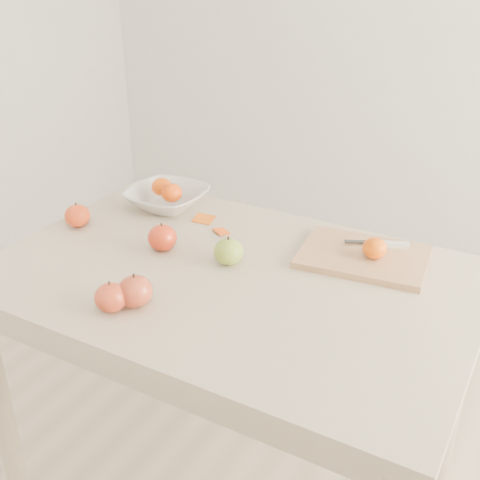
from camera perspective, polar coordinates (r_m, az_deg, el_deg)
The scene contains 14 objects.
table at distance 1.56m, azimuth -0.90°, elevation -6.28°, with size 1.20×0.80×0.75m.
cutting_board at distance 1.60m, azimuth 11.60°, elevation -1.54°, with size 0.32×0.24×0.02m, color tan.
board_tangerine at distance 1.56m, azimuth 12.64°, elevation -0.77°, with size 0.06×0.06×0.05m, color #D65407.
fruit_bowl at distance 1.88m, azimuth -6.94°, elevation 3.96°, with size 0.24×0.24×0.06m, color silver.
bowl_tangerine_near at distance 1.89m, azimuth -7.43°, elevation 5.03°, with size 0.06×0.06×0.06m, color #CC4307.
bowl_tangerine_far at distance 1.84m, azimuth -6.50°, elevation 4.48°, with size 0.06×0.06×0.06m, color #E73D08.
orange_peel_a at distance 1.79m, azimuth -3.47°, elevation 1.89°, with size 0.06×0.04×0.00m, color #D45B0E.
orange_peel_b at distance 1.71m, azimuth -1.78°, elevation 0.76°, with size 0.04×0.04×0.00m, color #E35010.
paring_knife at distance 1.64m, azimuth 13.99°, elevation -0.39°, with size 0.16×0.08×0.01m.
apple_green at distance 1.53m, azimuth -1.11°, elevation -1.11°, with size 0.08×0.08×0.07m, color #5F8A20.
apple_red_b at distance 1.62m, azimuth -7.38°, elevation 0.21°, with size 0.08×0.08×0.07m, color maroon.
apple_red_d at distance 1.80m, azimuth -15.17°, elevation 2.23°, with size 0.07×0.07×0.07m, color #A50206.
apple_red_c at distance 1.38m, azimuth -12.15°, elevation -5.35°, with size 0.07×0.07×0.07m, color maroon.
apple_red_e at distance 1.38m, azimuth -9.92°, elevation -4.80°, with size 0.08×0.08×0.07m, color maroon.
Camera 1 is at (0.66, -1.13, 1.50)m, focal length 45.00 mm.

